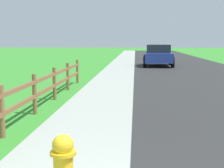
{
  "coord_description": "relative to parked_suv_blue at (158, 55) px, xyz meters",
  "views": [
    {
      "loc": [
        0.06,
        -2.5,
        1.84
      ],
      "look_at": [
        -0.53,
        5.94,
        0.74
      ],
      "focal_mm": 53.59,
      "sensor_mm": 36.0,
      "label": 1
    }
  ],
  "objects": [
    {
      "name": "curb_concrete",
      "position": [
        -4.71,
        5.03,
        -0.78
      ],
      "size": [
        6.0,
        66.0,
        0.01
      ],
      "primitive_type": "cube",
      "color": "#A3A99F",
      "rests_on": "ground"
    },
    {
      "name": "parked_suv_blue",
      "position": [
        0.0,
        0.0,
        0.0
      ],
      "size": [
        2.22,
        4.32,
        1.55
      ],
      "color": "navy",
      "rests_on": "ground"
    },
    {
      "name": "parked_car_silver",
      "position": [
        0.68,
        10.11,
        -0.04
      ],
      "size": [
        2.13,
        5.06,
        1.46
      ],
      "color": "#B7BABF",
      "rests_on": "ground"
    },
    {
      "name": "rail_fence",
      "position": [
        -4.15,
        -16.38,
        -0.2
      ],
      "size": [
        0.11,
        12.54,
        1.02
      ],
      "color": "brown",
      "rests_on": "ground"
    },
    {
      "name": "road_asphalt",
      "position": [
        1.79,
        5.03,
        -0.78
      ],
      "size": [
        7.0,
        66.0,
        0.01
      ],
      "primitive_type": "cube",
      "color": "#2B2B2B",
      "rests_on": "ground"
    },
    {
      "name": "grass_verge",
      "position": [
        -6.21,
        5.03,
        -0.78
      ],
      "size": [
        5.0,
        66.0,
        0.0
      ],
      "primitive_type": "cube",
      "color": "#368C2D",
      "rests_on": "ground"
    },
    {
      "name": "ground_plane",
      "position": [
        -1.71,
        3.03,
        -0.79
      ],
      "size": [
        120.0,
        120.0,
        0.0
      ],
      "primitive_type": "plane",
      "color": "#368C2D"
    }
  ]
}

